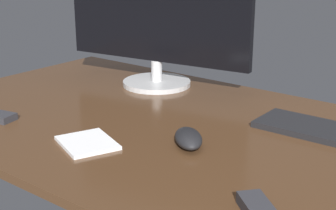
{
  "coord_description": "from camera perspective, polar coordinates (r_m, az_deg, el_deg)",
  "views": [
    {
      "loc": [
        75.66,
        -93.76,
        45.93
      ],
      "look_at": [
        3.74,
        -2.5,
        8.0
      ],
      "focal_mm": 54.16,
      "sensor_mm": 36.0,
      "label": 1
    }
  ],
  "objects": [
    {
      "name": "computer_mouse",
      "position": [
        1.14,
        2.31,
        -3.76
      ],
      "size": [
        12.49,
        12.53,
        3.42
      ],
      "primitive_type": "ellipsoid",
      "rotation": [
        0.0,
        0.0,
        -0.79
      ],
      "color": "black",
      "rests_on": "desk"
    },
    {
      "name": "monitor",
      "position": [
        1.56,
        -1.33,
        10.21
      ],
      "size": [
        62.06,
        21.45,
        43.12
      ],
      "rotation": [
        0.0,
        0.0,
        0.14
      ],
      "color": "silver",
      "rests_on": "desk"
    },
    {
      "name": "desk",
      "position": [
        1.29,
        -0.62,
        -2.37
      ],
      "size": [
        140.0,
        84.0,
        2.0
      ],
      "primitive_type": "cube",
      "color": "#4C301C",
      "rests_on": "ground"
    },
    {
      "name": "notepad",
      "position": [
        1.16,
        -9.07,
        -4.23
      ],
      "size": [
        16.61,
        15.34,
        0.81
      ],
      "primitive_type": "cube",
      "rotation": [
        0.0,
        0.0,
        -0.39
      ],
      "color": "white",
      "rests_on": "desk"
    }
  ]
}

